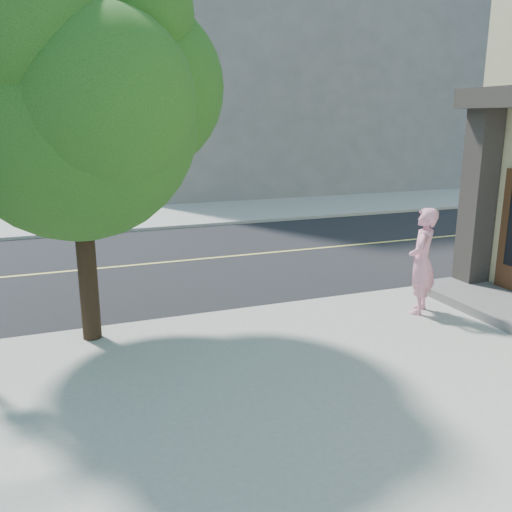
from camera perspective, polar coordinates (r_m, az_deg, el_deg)
name	(u,v)px	position (r m, az deg, el deg)	size (l,w,h in m)	color
ground	(1,345)	(10.46, -25.31, -8.53)	(140.00, 140.00, 0.00)	black
road_ew	(15,276)	(14.72, -24.15, -1.98)	(140.00, 9.00, 0.01)	black
sidewalk_ne	(265,181)	(33.78, 0.98, 7.90)	(29.00, 25.00, 0.12)	#9A9B8E
filler_ne	(270,62)	(34.39, 1.52, 19.79)	(18.00, 16.00, 14.00)	slate
man_on_phone	(422,261)	(10.87, 17.12, -0.52)	(0.75, 0.49, 2.07)	pink
street_tree	(80,89)	(9.22, -18.08, 16.45)	(4.84, 4.40, 6.42)	black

